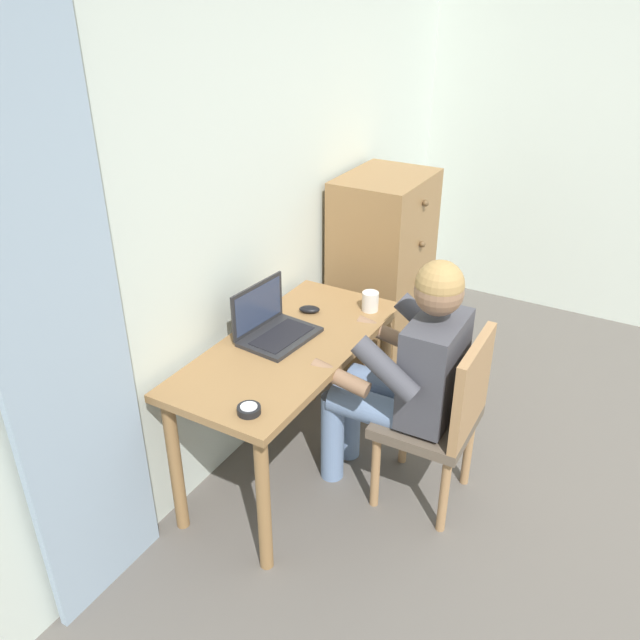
{
  "coord_description": "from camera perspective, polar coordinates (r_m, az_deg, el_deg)",
  "views": [
    {
      "loc": [
        -2.33,
        0.5,
        2.17
      ],
      "look_at": [
        -0.14,
        1.75,
        0.81
      ],
      "focal_mm": 36.54,
      "sensor_mm": 36.0,
      "label": 1
    }
  ],
  "objects": [
    {
      "name": "desk_clock",
      "position": [
        2.46,
        -6.24,
        -7.82
      ],
      "size": [
        0.09,
        0.09,
        0.03
      ],
      "color": "black",
      "rests_on": "desk"
    },
    {
      "name": "desk",
      "position": [
        2.94,
        -2.67,
        -3.95
      ],
      "size": [
        1.23,
        0.56,
        0.71
      ],
      "color": "olive",
      "rests_on": "ground_plane"
    },
    {
      "name": "laptop",
      "position": [
        2.92,
        -4.19,
        -0.53
      ],
      "size": [
        0.36,
        0.28,
        0.24
      ],
      "color": "#232326",
      "rests_on": "desk"
    },
    {
      "name": "chair",
      "position": [
        2.89,
        10.73,
        -8.12
      ],
      "size": [
        0.43,
        0.41,
        0.86
      ],
      "color": "brown",
      "rests_on": "ground_plane"
    },
    {
      "name": "dresser",
      "position": [
        3.85,
        5.43,
        4.0
      ],
      "size": [
        0.59,
        0.48,
        1.18
      ],
      "color": "olive",
      "rests_on": "ground_plane"
    },
    {
      "name": "person_seated",
      "position": [
        2.83,
        7.59,
        -4.17
      ],
      "size": [
        0.54,
        0.59,
        1.18
      ],
      "color": "#6B84AD",
      "rests_on": "ground_plane"
    },
    {
      "name": "wall_back",
      "position": [
        3.03,
        -6.19,
        10.47
      ],
      "size": [
        4.8,
        0.05,
        2.5
      ],
      "primitive_type": "cube",
      "color": "silver",
      "rests_on": "ground_plane"
    },
    {
      "name": "coffee_mug",
      "position": [
        3.15,
        4.45,
        1.67
      ],
      "size": [
        0.12,
        0.08,
        0.09
      ],
      "color": "silver",
      "rests_on": "desk"
    },
    {
      "name": "computer_mouse",
      "position": [
        3.14,
        -0.93,
        0.94
      ],
      "size": [
        0.1,
        0.12,
        0.03
      ],
      "primitive_type": "ellipsoid",
      "rotation": [
        0.0,
        0.0,
        0.43
      ],
      "color": "black",
      "rests_on": "desk"
    },
    {
      "name": "curtain_panel",
      "position": [
        2.26,
        -21.72,
        -1.2
      ],
      "size": [
        0.51,
        0.03,
        2.27
      ],
      "primitive_type": "cube",
      "color": "#8EA3B7",
      "rests_on": "ground_plane"
    }
  ]
}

